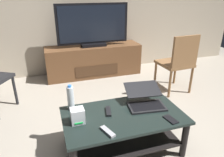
{
  "coord_description": "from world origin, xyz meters",
  "views": [
    {
      "loc": [
        -0.7,
        -1.58,
        1.48
      ],
      "look_at": [
        -0.03,
        0.48,
        0.55
      ],
      "focal_mm": 33.92,
      "sensor_mm": 36.0,
      "label": 1
    }
  ],
  "objects_px": {
    "television": "(93,26)",
    "laptop": "(145,99)",
    "router_box": "(78,116)",
    "tv_remote": "(108,132)",
    "media_cabinet": "(94,60)",
    "water_bottle_near": "(71,98)",
    "dining_chair": "(178,61)",
    "soundbar_remote": "(108,111)",
    "coffee_table": "(123,125)",
    "cell_phone": "(171,119)"
  },
  "relations": [
    {
      "from": "media_cabinet",
      "to": "water_bottle_near",
      "type": "distance_m",
      "value": 1.88
    },
    {
      "from": "laptop",
      "to": "tv_remote",
      "type": "distance_m",
      "value": 0.59
    },
    {
      "from": "laptop",
      "to": "cell_phone",
      "type": "bearing_deg",
      "value": -73.21
    },
    {
      "from": "media_cabinet",
      "to": "tv_remote",
      "type": "height_order",
      "value": "media_cabinet"
    },
    {
      "from": "cell_phone",
      "to": "dining_chair",
      "type": "bearing_deg",
      "value": 44.39
    },
    {
      "from": "coffee_table",
      "to": "laptop",
      "type": "distance_m",
      "value": 0.34
    },
    {
      "from": "media_cabinet",
      "to": "television",
      "type": "height_order",
      "value": "television"
    },
    {
      "from": "dining_chair",
      "to": "water_bottle_near",
      "type": "bearing_deg",
      "value": -157.59
    },
    {
      "from": "dining_chair",
      "to": "soundbar_remote",
      "type": "relative_size",
      "value": 5.57
    },
    {
      "from": "laptop",
      "to": "dining_chair",
      "type": "bearing_deg",
      "value": 41.12
    },
    {
      "from": "television",
      "to": "laptop",
      "type": "height_order",
      "value": "television"
    },
    {
      "from": "coffee_table",
      "to": "cell_phone",
      "type": "bearing_deg",
      "value": -30.27
    },
    {
      "from": "router_box",
      "to": "tv_remote",
      "type": "relative_size",
      "value": 0.83
    },
    {
      "from": "soundbar_remote",
      "to": "media_cabinet",
      "type": "bearing_deg",
      "value": 93.8
    },
    {
      "from": "media_cabinet",
      "to": "router_box",
      "type": "bearing_deg",
      "value": -107.07
    },
    {
      "from": "soundbar_remote",
      "to": "television",
      "type": "bearing_deg",
      "value": 93.7
    },
    {
      "from": "tv_remote",
      "to": "media_cabinet",
      "type": "bearing_deg",
      "value": 60.39
    },
    {
      "from": "dining_chair",
      "to": "soundbar_remote",
      "type": "bearing_deg",
      "value": -147.46
    },
    {
      "from": "television",
      "to": "router_box",
      "type": "relative_size",
      "value": 9.12
    },
    {
      "from": "television",
      "to": "dining_chair",
      "type": "relative_size",
      "value": 1.37
    },
    {
      "from": "coffee_table",
      "to": "dining_chair",
      "type": "bearing_deg",
      "value": 37.47
    },
    {
      "from": "coffee_table",
      "to": "laptop",
      "type": "xyz_separation_m",
      "value": [
        0.27,
        0.11,
        0.18
      ]
    },
    {
      "from": "media_cabinet",
      "to": "water_bottle_near",
      "type": "relative_size",
      "value": 6.54
    },
    {
      "from": "television",
      "to": "coffee_table",
      "type": "bearing_deg",
      "value": -95.48
    },
    {
      "from": "media_cabinet",
      "to": "router_box",
      "type": "xyz_separation_m",
      "value": [
        -0.61,
        -1.99,
        0.19
      ]
    },
    {
      "from": "coffee_table",
      "to": "dining_chair",
      "type": "xyz_separation_m",
      "value": [
        1.2,
        0.92,
        0.22
      ]
    },
    {
      "from": "media_cabinet",
      "to": "soundbar_remote",
      "type": "relative_size",
      "value": 10.39
    },
    {
      "from": "television",
      "to": "cell_phone",
      "type": "relative_size",
      "value": 8.7
    },
    {
      "from": "cell_phone",
      "to": "water_bottle_near",
      "type": "bearing_deg",
      "value": 141.31
    },
    {
      "from": "water_bottle_near",
      "to": "soundbar_remote",
      "type": "distance_m",
      "value": 0.38
    },
    {
      "from": "television",
      "to": "tv_remote",
      "type": "relative_size",
      "value": 7.61
    },
    {
      "from": "television",
      "to": "tv_remote",
      "type": "bearing_deg",
      "value": -100.52
    },
    {
      "from": "water_bottle_near",
      "to": "media_cabinet",
      "type": "bearing_deg",
      "value": 70.1
    },
    {
      "from": "coffee_table",
      "to": "router_box",
      "type": "height_order",
      "value": "router_box"
    },
    {
      "from": "television",
      "to": "soundbar_remote",
      "type": "xyz_separation_m",
      "value": [
        -0.31,
        -1.89,
        -0.48
      ]
    },
    {
      "from": "media_cabinet",
      "to": "water_bottle_near",
      "type": "bearing_deg",
      "value": -109.9
    },
    {
      "from": "laptop",
      "to": "cell_phone",
      "type": "relative_size",
      "value": 2.95
    },
    {
      "from": "dining_chair",
      "to": "router_box",
      "type": "bearing_deg",
      "value": -150.53
    },
    {
      "from": "television",
      "to": "media_cabinet",
      "type": "bearing_deg",
      "value": 90.0
    },
    {
      "from": "coffee_table",
      "to": "soundbar_remote",
      "type": "height_order",
      "value": "soundbar_remote"
    },
    {
      "from": "television",
      "to": "soundbar_remote",
      "type": "height_order",
      "value": "television"
    },
    {
      "from": "water_bottle_near",
      "to": "router_box",
      "type": "bearing_deg",
      "value": -84.57
    },
    {
      "from": "coffee_table",
      "to": "media_cabinet",
      "type": "relative_size",
      "value": 0.67
    },
    {
      "from": "media_cabinet",
      "to": "laptop",
      "type": "distance_m",
      "value": 1.89
    },
    {
      "from": "laptop",
      "to": "cell_phone",
      "type": "xyz_separation_m",
      "value": [
        0.1,
        -0.32,
        -0.05
      ]
    },
    {
      "from": "tv_remote",
      "to": "soundbar_remote",
      "type": "bearing_deg",
      "value": 52.69
    },
    {
      "from": "water_bottle_near",
      "to": "cell_phone",
      "type": "bearing_deg",
      "value": -29.34
    },
    {
      "from": "laptop",
      "to": "router_box",
      "type": "bearing_deg",
      "value": -171.38
    },
    {
      "from": "media_cabinet",
      "to": "cell_phone",
      "type": "relative_size",
      "value": 11.87
    },
    {
      "from": "dining_chair",
      "to": "laptop",
      "type": "xyz_separation_m",
      "value": [
        -0.93,
        -0.81,
        -0.05
      ]
    }
  ]
}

